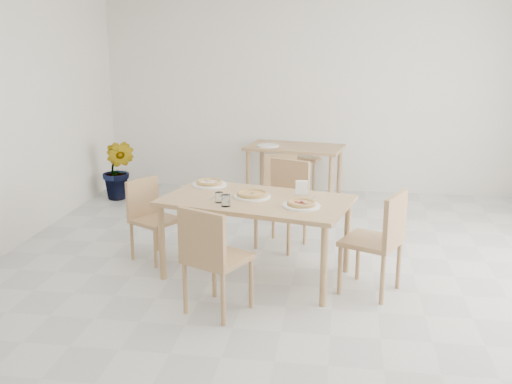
# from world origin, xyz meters

# --- Properties ---
(main_table) EXTENTS (1.85, 1.32, 0.75)m
(main_table) POSITION_xyz_m (-0.35, 0.20, 0.68)
(main_table) COLOR tan
(main_table) RESTS_ON ground
(chair_south) EXTENTS (0.60, 0.60, 0.90)m
(chair_south) POSITION_xyz_m (-0.58, -0.66, 0.52)
(chair_south) COLOR #9F784F
(chair_south) RESTS_ON ground
(chair_north) EXTENTS (0.58, 0.58, 0.91)m
(chair_north) POSITION_xyz_m (-0.17, 1.10, 0.53)
(chair_north) COLOR #9F784F
(chair_north) RESTS_ON ground
(chair_west) EXTENTS (0.55, 0.55, 0.81)m
(chair_west) POSITION_xyz_m (-1.47, 0.51, 0.47)
(chair_west) COLOR #9F784F
(chair_west) RESTS_ON ground
(chair_east) EXTENTS (0.60, 0.60, 0.92)m
(chair_east) POSITION_xyz_m (0.77, -0.05, 0.53)
(chair_east) COLOR #9F784F
(chair_east) RESTS_ON ground
(plate_margherita) EXTENTS (0.34, 0.34, 0.02)m
(plate_margherita) POSITION_xyz_m (-0.39, 0.24, 0.76)
(plate_margherita) COLOR white
(plate_margherita) RESTS_ON main_table
(plate_mushroom) EXTENTS (0.34, 0.34, 0.02)m
(plate_mushroom) POSITION_xyz_m (-0.88, 0.62, 0.76)
(plate_mushroom) COLOR white
(plate_mushroom) RESTS_ON main_table
(plate_pepperoni) EXTENTS (0.33, 0.33, 0.02)m
(plate_pepperoni) POSITION_xyz_m (0.08, -0.01, 0.76)
(plate_pepperoni) COLOR white
(plate_pepperoni) RESTS_ON main_table
(pizza_margherita) EXTENTS (0.37, 0.37, 0.03)m
(pizza_margherita) POSITION_xyz_m (-0.39, 0.24, 0.78)
(pizza_margherita) COLOR #DFB969
(pizza_margherita) RESTS_ON plate_margherita
(pizza_mushroom) EXTENTS (0.31, 0.31, 0.03)m
(pizza_mushroom) POSITION_xyz_m (-0.88, 0.62, 0.78)
(pizza_mushroom) COLOR #DFB969
(pizza_mushroom) RESTS_ON plate_mushroom
(pizza_pepperoni) EXTENTS (0.34, 0.34, 0.03)m
(pizza_pepperoni) POSITION_xyz_m (0.08, -0.01, 0.78)
(pizza_pepperoni) COLOR #DFB969
(pizza_pepperoni) RESTS_ON plate_pepperoni
(tumbler_a) EXTENTS (0.08, 0.08, 0.10)m
(tumbler_a) POSITION_xyz_m (-0.57, -0.09, 0.80)
(tumbler_a) COLOR white
(tumbler_a) RESTS_ON main_table
(tumbler_b) EXTENTS (0.07, 0.07, 0.09)m
(tumbler_b) POSITION_xyz_m (-0.66, 0.02, 0.80)
(tumbler_b) COLOR white
(tumbler_b) RESTS_ON main_table
(napkin_holder) EXTENTS (0.13, 0.07, 0.14)m
(napkin_holder) POSITION_xyz_m (0.05, 0.38, 0.82)
(napkin_holder) COLOR silver
(napkin_holder) RESTS_ON main_table
(fork_a) EXTENTS (0.07, 0.19, 0.01)m
(fork_a) POSITION_xyz_m (-0.74, 0.18, 0.75)
(fork_a) COLOR silver
(fork_a) RESTS_ON main_table
(fork_b) EXTENTS (0.04, 0.16, 0.01)m
(fork_b) POSITION_xyz_m (0.16, 0.28, 0.75)
(fork_b) COLOR silver
(fork_b) RESTS_ON main_table
(second_table) EXTENTS (1.37, 0.93, 0.75)m
(second_table) POSITION_xyz_m (-0.22, 2.90, 0.65)
(second_table) COLOR #9F784F
(second_table) RESTS_ON ground
(chair_back_s) EXTENTS (0.42, 0.42, 0.80)m
(chair_back_s) POSITION_xyz_m (-0.32, 2.15, 0.46)
(chair_back_s) COLOR #9F784F
(chair_back_s) RESTS_ON ground
(chair_back_n) EXTENTS (0.58, 0.58, 0.92)m
(chair_back_n) POSITION_xyz_m (-0.07, 3.66, 0.53)
(chair_back_n) COLOR #9F784F
(chair_back_n) RESTS_ON ground
(plate_empty) EXTENTS (0.30, 0.30, 0.02)m
(plate_empty) POSITION_xyz_m (-0.58, 2.83, 0.76)
(plate_empty) COLOR white
(plate_empty) RESTS_ON second_table
(potted_plant) EXTENTS (0.50, 0.42, 0.83)m
(potted_plant) POSITION_xyz_m (-2.59, 2.59, 0.41)
(potted_plant) COLOR #2F5A1B
(potted_plant) RESTS_ON ground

